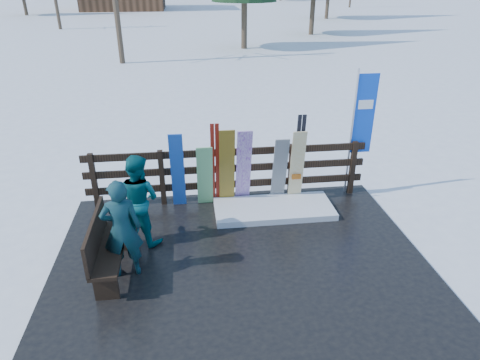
{
  "coord_description": "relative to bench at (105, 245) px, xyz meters",
  "views": [
    {
      "loc": [
        -0.72,
        -5.52,
        4.3
      ],
      "look_at": [
        0.1,
        1.0,
        1.1
      ],
      "focal_mm": 32.0,
      "sensor_mm": 36.0,
      "label": 1
    }
  ],
  "objects": [
    {
      "name": "ground",
      "position": [
        2.08,
        -0.05,
        -0.6
      ],
      "size": [
        700.0,
        700.0,
        0.0
      ],
      "primitive_type": "plane",
      "color": "white",
      "rests_on": "ground"
    },
    {
      "name": "deck",
      "position": [
        2.08,
        -0.05,
        -0.56
      ],
      "size": [
        6.0,
        5.0,
        0.08
      ],
      "primitive_type": "cube",
      "color": "black",
      "rests_on": "ground"
    },
    {
      "name": "fence",
      "position": [
        2.08,
        2.15,
        0.14
      ],
      "size": [
        5.6,
        0.1,
        1.15
      ],
      "color": "black",
      "rests_on": "deck"
    },
    {
      "name": "snow_patch",
      "position": [
        2.92,
        1.55,
        -0.46
      ],
      "size": [
        2.29,
        1.0,
        0.12
      ],
      "primitive_type": "cube",
      "color": "white",
      "rests_on": "deck"
    },
    {
      "name": "bench",
      "position": [
        0.0,
        0.0,
        0.0
      ],
      "size": [
        0.41,
        1.5,
        0.97
      ],
      "color": "black",
      "rests_on": "deck"
    },
    {
      "name": "snowboard_0",
      "position": [
        1.1,
        1.93,
        0.29
      ],
      "size": [
        0.26,
        0.33,
        1.6
      ],
      "primitive_type": "cube",
      "rotation": [
        0.19,
        0.0,
        0.0
      ],
      "color": "blue",
      "rests_on": "deck"
    },
    {
      "name": "snowboard_1",
      "position": [
        1.62,
        1.93,
        0.14
      ],
      "size": [
        0.31,
        0.34,
        1.32
      ],
      "primitive_type": "cube",
      "rotation": [
        0.23,
        0.0,
        0.0
      ],
      "color": "silver",
      "rests_on": "deck"
    },
    {
      "name": "snowboard_2",
      "position": [
        2.05,
        1.93,
        0.3
      ],
      "size": [
        0.3,
        0.3,
        1.63
      ],
      "primitive_type": "cube",
      "rotation": [
        0.17,
        0.0,
        0.0
      ],
      "color": "yellow",
      "rests_on": "deck"
    },
    {
      "name": "snowboard_3",
      "position": [
        2.37,
        1.93,
        0.3
      ],
      "size": [
        0.29,
        0.42,
        1.62
      ],
      "primitive_type": "cube",
      "rotation": [
        0.24,
        0.0,
        0.0
      ],
      "color": "white",
      "rests_on": "deck"
    },
    {
      "name": "snowboard_4",
      "position": [
        3.09,
        1.93,
        0.19
      ],
      "size": [
        0.28,
        0.33,
        1.41
      ],
      "primitive_type": "cube",
      "rotation": [
        0.22,
        0.0,
        0.0
      ],
      "color": "black",
      "rests_on": "deck"
    },
    {
      "name": "snowboard_5",
      "position": [
        3.44,
        1.93,
        0.25
      ],
      "size": [
        0.27,
        0.22,
        1.53
      ],
      "primitive_type": "cube",
      "rotation": [
        0.13,
        0.0,
        0.0
      ],
      "color": "white",
      "rests_on": "deck"
    },
    {
      "name": "ski_pair_a",
      "position": [
        1.83,
        2.0,
        0.35
      ],
      "size": [
        0.16,
        0.23,
        1.73
      ],
      "color": "maroon",
      "rests_on": "deck"
    },
    {
      "name": "ski_pair_b",
      "position": [
        3.48,
        2.0,
        0.4
      ],
      "size": [
        0.17,
        0.18,
        1.83
      ],
      "color": "black",
      "rests_on": "deck"
    },
    {
      "name": "rental_flag",
      "position": [
        4.76,
        2.2,
        1.09
      ],
      "size": [
        0.45,
        0.04,
        2.6
      ],
      "color": "silver",
      "rests_on": "deck"
    },
    {
      "name": "person_front",
      "position": [
        0.29,
        -0.04,
        0.28
      ],
      "size": [
        0.63,
        0.45,
        1.6
      ],
      "primitive_type": "imported",
      "rotation": [
        0.0,
        0.0,
        3.26
      ],
      "color": "#164B41",
      "rests_on": "deck"
    },
    {
      "name": "person_back",
      "position": [
        0.46,
        0.88,
        0.28
      ],
      "size": [
        0.98,
        0.92,
        1.6
      ],
      "primitive_type": "imported",
      "rotation": [
        0.0,
        0.0,
        2.6
      ],
      "color": "#0A565D",
      "rests_on": "deck"
    }
  ]
}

